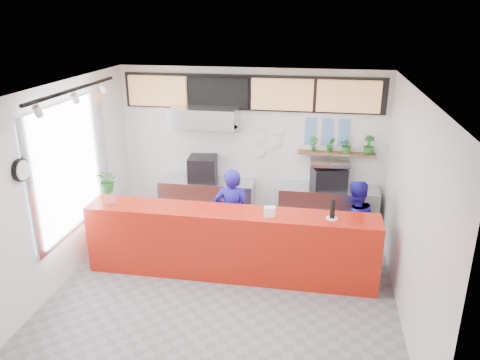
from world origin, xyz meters
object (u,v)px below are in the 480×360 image
Objects in this scene: espresso_machine at (329,178)px; staff_center at (232,214)px; service_counter at (230,243)px; pepper_mill at (333,208)px; staff_right at (353,225)px; panini_oven at (203,169)px.

staff_center reaches higher than espresso_machine.
service_counter is at bearing -145.55° from espresso_machine.
pepper_mill is at bearing 154.95° from staff_center.
staff_right reaches higher than service_counter.
staff_right is (1.88, 0.56, 0.20)m from service_counter.
pepper_mill is (1.52, -0.02, 0.71)m from service_counter.
pepper_mill is at bearing -104.94° from espresso_machine.
service_counter is at bearing -69.78° from panini_oven.
staff_right reaches higher than panini_oven.
espresso_machine is 0.40× the size of staff_right.
staff_right is (2.76, -1.24, -0.38)m from panini_oven.
pepper_mill reaches higher than espresso_machine.
pepper_mill reaches higher than panini_oven.
staff_center is (-0.08, 0.55, 0.24)m from service_counter.
espresso_machine is at bearing 91.12° from pepper_mill.
staff_center is at bearing -63.26° from panini_oven.
staff_center reaches higher than panini_oven.
service_counter is 1.97m from staff_right.
staff_right is (1.96, 0.01, -0.04)m from staff_center.
pepper_mill is (1.60, -0.57, 0.47)m from staff_center.
staff_right is 0.86m from pepper_mill.
staff_center is (0.80, -1.25, -0.34)m from panini_oven.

